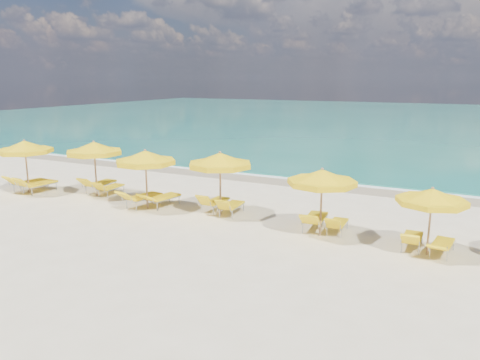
% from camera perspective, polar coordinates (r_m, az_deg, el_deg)
% --- Properties ---
extents(ground_plane, '(120.00, 120.00, 0.00)m').
position_cam_1_polar(ground_plane, '(18.04, -2.15, -4.64)').
color(ground_plane, beige).
extents(ocean, '(120.00, 80.00, 0.30)m').
position_cam_1_polar(ocean, '(63.87, 19.22, 6.97)').
color(ocean, '#126555').
rests_on(ocean, ground).
extents(wet_sand_band, '(120.00, 2.60, 0.01)m').
position_cam_1_polar(wet_sand_band, '(24.57, 6.19, -0.09)').
color(wet_sand_band, tan).
rests_on(wet_sand_band, ground).
extents(foam_line, '(120.00, 1.20, 0.03)m').
position_cam_1_polar(foam_line, '(25.31, 6.83, 0.26)').
color(foam_line, white).
rests_on(foam_line, ground).
extents(whitecap_near, '(14.00, 0.36, 0.05)m').
position_cam_1_polar(whitecap_near, '(35.55, 2.58, 3.84)').
color(whitecap_near, white).
rests_on(whitecap_near, ground).
extents(whitecap_far, '(18.00, 0.30, 0.05)m').
position_cam_1_polar(whitecap_far, '(39.46, 25.97, 3.45)').
color(whitecap_far, white).
rests_on(whitecap_far, ground).
extents(umbrella_0, '(2.75, 2.75, 2.52)m').
position_cam_1_polar(umbrella_0, '(23.67, -24.77, 3.64)').
color(umbrella_0, '#9F764F').
rests_on(umbrella_0, ground).
extents(umbrella_1, '(3.26, 3.26, 2.53)m').
position_cam_1_polar(umbrella_1, '(21.97, -17.37, 3.65)').
color(umbrella_1, '#9F764F').
rests_on(umbrella_1, ground).
extents(umbrella_2, '(3.17, 3.17, 2.48)m').
position_cam_1_polar(umbrella_2, '(19.19, -11.46, 2.64)').
color(umbrella_2, '#9F764F').
rests_on(umbrella_2, ground).
extents(umbrella_3, '(2.76, 2.76, 2.53)m').
position_cam_1_polar(umbrella_3, '(17.99, -2.45, 2.37)').
color(umbrella_3, '#9F764F').
rests_on(umbrella_3, ground).
extents(umbrella_4, '(2.71, 2.71, 2.37)m').
position_cam_1_polar(umbrella_4, '(15.77, 9.97, 0.25)').
color(umbrella_4, '#9F764F').
rests_on(umbrella_4, ground).
extents(umbrella_5, '(2.11, 2.11, 2.12)m').
position_cam_1_polar(umbrella_5, '(15.01, 22.36, -1.93)').
color(umbrella_5, '#9F764F').
rests_on(umbrella_5, ground).
extents(lounger_0_left, '(0.91, 2.02, 0.89)m').
position_cam_1_polar(lounger_0_left, '(24.50, -24.32, -0.60)').
color(lounger_0_left, '#A5A8AD').
rests_on(lounger_0_left, ground).
extents(lounger_0_right, '(0.80, 2.03, 0.92)m').
position_cam_1_polar(lounger_0_right, '(23.86, -23.27, -0.81)').
color(lounger_0_right, '#A5A8AD').
rests_on(lounger_0_right, ground).
extents(lounger_1_left, '(0.71, 2.00, 0.89)m').
position_cam_1_polar(lounger_1_left, '(22.98, -16.69, -0.80)').
color(lounger_1_left, '#A5A8AD').
rests_on(lounger_1_left, ground).
extents(lounger_1_right, '(0.65, 1.71, 0.80)m').
position_cam_1_polar(lounger_1_right, '(22.28, -15.52, -1.22)').
color(lounger_1_right, '#A5A8AD').
rests_on(lounger_1_right, ground).
extents(lounger_2_left, '(1.04, 2.11, 0.88)m').
position_cam_1_polar(lounger_2_left, '(19.96, -11.75, -2.48)').
color(lounger_2_left, '#A5A8AD').
rests_on(lounger_2_left, ground).
extents(lounger_2_right, '(0.97, 2.05, 0.77)m').
position_cam_1_polar(lounger_2_right, '(19.78, -9.40, -2.56)').
color(lounger_2_right, '#A5A8AD').
rests_on(lounger_2_right, ground).
extents(lounger_3_left, '(0.66, 1.76, 0.86)m').
position_cam_1_polar(lounger_3_left, '(19.00, -3.09, -3.07)').
color(lounger_3_left, '#A5A8AD').
rests_on(lounger_3_left, ground).
extents(lounger_3_right, '(0.70, 1.74, 0.84)m').
position_cam_1_polar(lounger_3_right, '(18.42, -1.05, -3.57)').
color(lounger_3_right, '#A5A8AD').
rests_on(lounger_3_right, ground).
extents(lounger_4_left, '(0.83, 2.03, 0.86)m').
position_cam_1_polar(lounger_4_left, '(16.86, 9.12, -5.16)').
color(lounger_4_left, '#A5A8AD').
rests_on(lounger_4_left, ground).
extents(lounger_4_right, '(0.60, 1.58, 0.77)m').
position_cam_1_polar(lounger_4_right, '(16.65, 11.77, -5.65)').
color(lounger_4_right, '#A5A8AD').
rests_on(lounger_4_right, ground).
extents(lounger_5_left, '(0.60, 1.68, 0.77)m').
position_cam_1_polar(lounger_5_left, '(15.80, 20.23, -7.13)').
color(lounger_5_left, '#A5A8AD').
rests_on(lounger_5_left, ground).
extents(lounger_5_right, '(0.73, 1.74, 0.61)m').
position_cam_1_polar(lounger_5_right, '(15.62, 23.37, -7.67)').
color(lounger_5_right, '#A5A8AD').
rests_on(lounger_5_right, ground).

